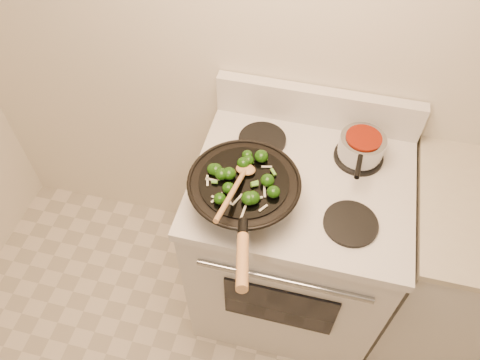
# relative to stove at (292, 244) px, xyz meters

# --- Properties ---
(stove) EXTENTS (0.78, 0.67, 1.08)m
(stove) POSITION_rel_stove_xyz_m (0.00, 0.00, 0.00)
(stove) COLOR silver
(stove) RESTS_ON ground
(wok) EXTENTS (0.37, 0.61, 0.23)m
(wok) POSITION_rel_stove_xyz_m (-0.18, -0.16, 0.53)
(wok) COLOR black
(wok) RESTS_ON stove
(stirfry) EXTENTS (0.25, 0.27, 0.04)m
(stirfry) POSITION_rel_stove_xyz_m (-0.19, -0.15, 0.59)
(stirfry) COLOR #133708
(stirfry) RESTS_ON wok
(wooden_spoon) EXTENTS (0.07, 0.29, 0.09)m
(wooden_spoon) POSITION_rel_stove_xyz_m (-0.19, -0.19, 0.61)
(wooden_spoon) COLOR #AC7644
(wooden_spoon) RESTS_ON wok
(saucepan) EXTENTS (0.16, 0.26, 0.10)m
(saucepan) POSITION_rel_stove_xyz_m (0.18, 0.15, 0.51)
(saucepan) COLOR #96999E
(saucepan) RESTS_ON stove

